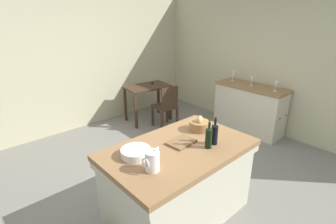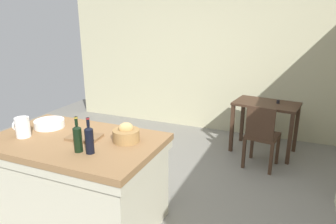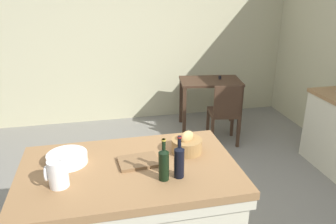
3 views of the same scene
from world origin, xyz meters
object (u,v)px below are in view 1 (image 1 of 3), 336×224
Objects in this scene: wooden_chair at (166,106)px; wine_glass_middle at (233,75)px; side_cabinet at (249,108)px; wine_glass_left at (252,79)px; island_table at (179,179)px; cutting_board at (181,142)px; writing_desk at (148,92)px; wine_bottle_amber at (209,137)px; wash_bowl at (136,153)px; pitcher at (152,161)px; wine_glass_far_left at (276,84)px; bread_basket at (199,125)px; wine_bottle_dark at (215,133)px.

wooden_chair is 4.77× the size of wine_glass_middle.
wine_glass_left is at bearing 130.64° from side_cabinet.
island_table is 0.43m from cutting_board.
side_cabinet reaches higher than writing_desk.
side_cabinet is 0.58m from wine_glass_left.
wine_bottle_amber reaches higher than island_table.
wine_bottle_amber reaches higher than cutting_board.
wash_bowl is (-3.07, -0.56, 0.47)m from side_cabinet.
wine_glass_far_left is at bearing 7.33° from pitcher.
wine_bottle_amber is at bearing -168.97° from wine_glass_far_left.
wine_bottle_dark is at bearing -113.56° from bread_basket.
pitcher is (-3.10, -0.86, 0.53)m from side_cabinet.
wooden_chair is at bearing 124.27° from wine_glass_far_left.
wine_glass_far_left is at bearing 3.16° from bread_basket.
wine_glass_far_left reaches higher than cutting_board.
wooden_chair is at bearing 134.43° from wine_glass_left.
wine_glass_left is (2.14, 0.60, 0.09)m from bread_basket.
wine_bottle_amber is at bearing -29.21° from wash_bowl.
wine_glass_left reaches higher than bread_basket.
wine_bottle_amber is 2.58m from wine_glass_left.
wine_glass_left is (1.12, -1.14, 0.56)m from wooden_chair.
wine_bottle_dark is 0.11m from wine_bottle_amber.
wine_bottle_dark is (0.25, -0.25, 0.11)m from cutting_board.
pitcher is at bearing -164.22° from wine_glass_left.
writing_desk is 2.96m from wine_bottle_amber.
island_table is 1.63× the size of writing_desk.
wine_glass_left reaches higher than writing_desk.
side_cabinet is 3.16m from wash_bowl.
side_cabinet is 1.39× the size of writing_desk.
side_cabinet is (2.63, 0.72, -0.02)m from island_table.
bread_basket is (0.95, 0.28, -0.03)m from pitcher.
wine_bottle_amber is (0.14, -0.26, 0.11)m from cutting_board.
island_table reaches higher than writing_desk.
wine_glass_middle reaches higher than writing_desk.
pitcher is at bearing -127.04° from writing_desk.
cutting_board is at bearing -156.35° from wine_glass_middle.
side_cabinet is 1.52× the size of wooden_chair.
wine_glass_left is at bearing 15.12° from cutting_board.
wine_glass_middle is at bearing 22.80° from pitcher.
pitcher is 3.39m from wine_glass_middle.
writing_desk is 3.30× the size of cutting_board.
wine_bottle_amber is (0.69, -0.07, 0.03)m from pitcher.
wash_bowl is 0.76m from wine_bottle_amber.
wine_glass_far_left is (1.12, -2.19, 0.40)m from writing_desk.
side_cabinet is at bearing -56.32° from writing_desk.
wine_glass_left is at bearing 21.45° from wine_bottle_amber.
wine_bottle_dark is at bearing -113.49° from writing_desk.
wine_bottle_dark is (0.33, -0.20, 0.54)m from island_table.
side_cabinet is 1.62m from wooden_chair.
wine_glass_middle reaches higher than cutting_board.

